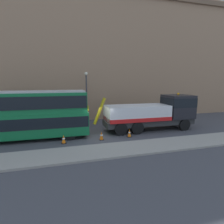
# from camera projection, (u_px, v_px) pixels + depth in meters

# --- Properties ---
(ground_plane) EXTENTS (120.00, 120.00, 0.00)m
(ground_plane) POSITION_uv_depth(u_px,v_px,m) (97.00, 135.00, 17.63)
(ground_plane) COLOR #424247
(near_kerb) EXTENTS (60.00, 2.80, 0.15)m
(near_kerb) POSITION_uv_depth(u_px,v_px,m) (110.00, 150.00, 13.65)
(near_kerb) COLOR gray
(near_kerb) RESTS_ON ground_plane
(building_facade) EXTENTS (60.00, 1.50, 16.00)m
(building_facade) POSITION_uv_depth(u_px,v_px,m) (83.00, 54.00, 23.66)
(building_facade) COLOR #9E7A5B
(building_facade) RESTS_ON ground_plane
(recovery_tow_truck) EXTENTS (10.16, 2.80, 3.67)m
(recovery_tow_truck) POSITION_uv_depth(u_px,v_px,m) (154.00, 112.00, 19.41)
(recovery_tow_truck) COLOR #2D2D2D
(recovery_tow_truck) RESTS_ON ground_plane
(double_decker_bus) EXTENTS (11.08, 2.74, 4.06)m
(double_decker_bus) POSITION_uv_depth(u_px,v_px,m) (20.00, 114.00, 15.91)
(double_decker_bus) COLOR #146B38
(double_decker_bus) RESTS_ON ground_plane
(traffic_cone_near_bus) EXTENTS (0.36, 0.36, 0.72)m
(traffic_cone_near_bus) POSITION_uv_depth(u_px,v_px,m) (64.00, 139.00, 15.33)
(traffic_cone_near_bus) COLOR orange
(traffic_cone_near_bus) RESTS_ON ground_plane
(traffic_cone_midway) EXTENTS (0.36, 0.36, 0.72)m
(traffic_cone_midway) POSITION_uv_depth(u_px,v_px,m) (101.00, 136.00, 16.26)
(traffic_cone_midway) COLOR orange
(traffic_cone_midway) RESTS_ON ground_plane
(traffic_cone_near_truck) EXTENTS (0.36, 0.36, 0.72)m
(traffic_cone_near_truck) POSITION_uv_depth(u_px,v_px,m) (129.00, 133.00, 17.10)
(traffic_cone_near_truck) COLOR orange
(traffic_cone_near_truck) RESTS_ON ground_plane
(street_lamp) EXTENTS (0.36, 0.36, 5.83)m
(street_lamp) POSITION_uv_depth(u_px,v_px,m) (87.00, 93.00, 22.32)
(street_lamp) COLOR #38383D
(street_lamp) RESTS_ON ground_plane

